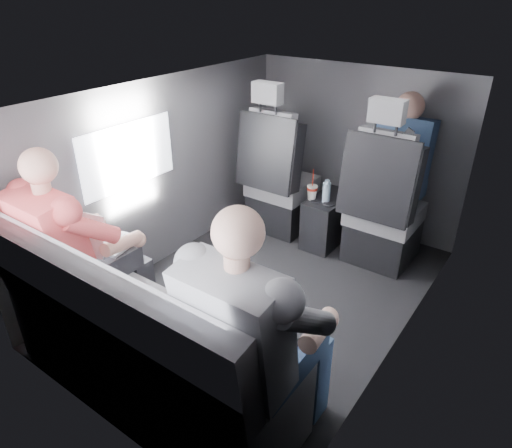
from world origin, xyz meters
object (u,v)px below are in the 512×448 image
Objects in this scene: front_seat_left at (279,186)px; rear_bench at (143,349)px; water_bottle at (326,192)px; passenger_rear_left at (77,250)px; front_seat_right at (382,214)px; laptop_white at (97,238)px; passenger_rear_right at (256,336)px; laptop_black at (282,319)px; center_console at (327,220)px; passenger_front_right at (402,159)px; soda_cup at (312,192)px.

rear_bench is at bearing -76.69° from front_seat_left.
water_bottle is 1.86m from passenger_rear_left.
front_seat_right is 1.96m from rear_bench.
laptop_white is 0.30× the size of passenger_rear_left.
front_seat_right reaches higher than passenger_rear_right.
front_seat_right is 3.23× the size of laptop_black.
center_console is at bearing 71.30° from laptop_white.
water_bottle is at bearing -145.10° from passenger_front_right.
laptop_white reaches higher than water_bottle.
laptop_white is at bearing -108.70° from center_console.
passenger_front_right is at bearing 34.90° from water_bottle.
passenger_rear_left is at bearing -106.94° from center_console.
center_console is at bearing -154.18° from passenger_front_right.
center_console is at bearing 99.49° from water_bottle.
laptop_white reaches higher than laptop_black.
soda_cup is 0.20× the size of passenger_rear_right.
soda_cup is 1.88m from passenger_rear_right.
front_seat_right is 2.08m from passenger_rear_left.
soda_cup is 1.80m from passenger_rear_left.
front_seat_right reaches higher than laptop_black.
passenger_front_right is at bearing 89.86° from front_seat_right.
center_console is at bearing 5.07° from front_seat_left.
soda_cup reaches higher than water_bottle.
soda_cup is 0.11m from water_bottle.
soda_cup is (-0.09, 1.83, 0.15)m from rear_bench.
rear_bench is at bearing -90.45° from water_bottle.
passenger_front_right is at bearing 15.98° from front_seat_left.
laptop_black is 0.31× the size of passenger_rear_right.
passenger_rear_right is at bearing -71.19° from water_bottle.
passenger_front_right is (-0.16, 2.07, 0.11)m from passenger_rear_right.
passenger_rear_right is (-0.02, -0.16, 0.01)m from laptop_black.
passenger_front_right is at bearing 61.90° from laptop_white.
laptop_black reaches higher than soda_cup.
laptop_black is at bearing 1.09° from laptop_white.
front_seat_right is at bearing -90.14° from passenger_front_right.
rear_bench is (0.45, -1.90, -0.09)m from front_seat_left.
center_console is 1.93× the size of soda_cup.
laptop_white reaches higher than soda_cup.
laptop_white is (-0.58, 0.23, 0.33)m from rear_bench.
laptop_white is 0.46× the size of passenger_front_right.
laptop_black is at bearing -68.79° from water_bottle.
laptop_white is 0.14m from passenger_rear_left.
soda_cup is at bearing 74.92° from passenger_rear_left.
passenger_rear_right is (0.60, -1.76, 0.16)m from water_bottle.
passenger_rear_right is at bearing -97.53° from laptop_black.
passenger_front_right reaches higher than laptop_white.
passenger_rear_left is at bearing -105.08° from soda_cup.
passenger_rear_left reaches higher than center_console.
passenger_rear_right reaches higher than laptop_black.
passenger_rear_right is at bearing -67.76° from soda_cup.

